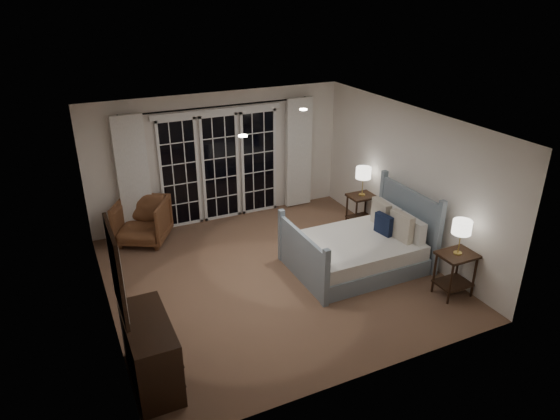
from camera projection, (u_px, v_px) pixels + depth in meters
name	position (u px, v px, depth m)	size (l,w,h in m)	color
floor	(273.00, 276.00, 8.01)	(5.00, 5.00, 0.00)	brown
ceiling	(272.00, 123.00, 6.98)	(5.00, 5.00, 0.00)	white
wall_left	(99.00, 237.00, 6.52)	(0.02, 5.00, 2.50)	white
wall_right	(407.00, 180.00, 8.46)	(0.02, 5.00, 2.50)	white
wall_back	(219.00, 157.00, 9.56)	(5.00, 0.02, 2.50)	white
wall_front	(368.00, 288.00, 5.43)	(5.00, 0.02, 2.50)	white
french_doors	(220.00, 166.00, 9.59)	(2.50, 0.04, 2.20)	black
curtain_rod	(218.00, 107.00, 9.06)	(0.03, 0.03, 3.50)	black
curtain_left	(133.00, 177.00, 8.86)	(0.55, 0.10, 2.25)	white
curtain_right	(299.00, 153.00, 10.14)	(0.55, 0.10, 2.25)	white
downlight_a	(303.00, 110.00, 7.79)	(0.12, 0.12, 0.01)	white
downlight_b	(243.00, 136.00, 6.42)	(0.12, 0.12, 0.01)	white
bed	(360.00, 249.00, 8.17)	(2.07, 1.48, 1.20)	gray
nightstand_left	(455.00, 268.00, 7.35)	(0.54, 0.43, 0.70)	black
nightstand_right	(361.00, 206.00, 9.48)	(0.50, 0.40, 0.65)	black
lamp_left	(462.00, 228.00, 7.08)	(0.27, 0.27, 0.53)	tan
lamp_right	(363.00, 173.00, 9.21)	(0.28, 0.28, 0.55)	tan
armchair	(142.00, 221.00, 8.94)	(0.86, 0.88, 0.80)	brown
dresser	(151.00, 351.00, 5.74)	(0.50, 1.17, 0.83)	black
mirror	(116.00, 271.00, 5.18)	(0.05, 0.85, 1.00)	black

